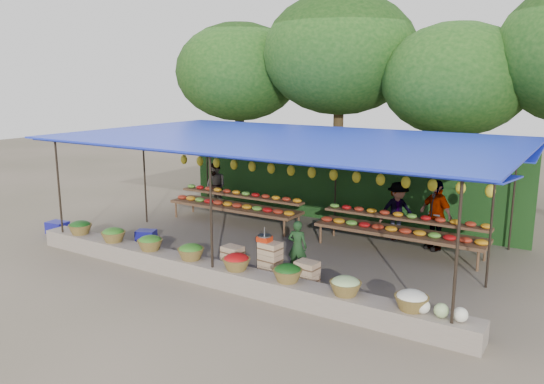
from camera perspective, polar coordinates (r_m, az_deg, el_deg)
The scene contains 16 objects.
ground at distance 13.43m, azimuth 1.37°, elevation -6.11°, with size 60.00×60.00×0.00m, color brown.
stone_curb at distance 11.22m, azimuth -5.92°, elevation -8.79°, with size 10.60×0.55×0.40m, color #756A5D.
stall_canopy at distance 12.90m, azimuth 1.55°, elevation 5.37°, with size 10.80×6.60×2.82m.
produce_baskets at distance 11.16m, azimuth -6.37°, elevation -6.94°, with size 8.98×0.58×0.34m.
netting_backdrop at distance 15.83m, azimuth 7.24°, elevation 1.25°, with size 10.60×0.06×2.50m, color #254E1C.
tree_row at distance 18.11m, azimuth 13.07°, elevation 13.36°, with size 16.51×5.50×7.12m.
fruit_table_left at distance 15.68m, azimuth -3.92°, elevation -1.18°, with size 4.21×0.95×0.93m.
fruit_table_right at distance 13.45m, azimuth 13.63°, elevation -3.73°, with size 4.21×0.95×0.93m.
crate_counter at distance 11.50m, azimuth -0.31°, elevation -7.61°, with size 2.38×0.38×0.77m.
weighing_scale at distance 11.40m, azimuth -0.81°, elevation -4.97°, with size 0.30×0.30×0.32m.
vendor_seated at distance 11.65m, azimuth 2.75°, elevation -5.91°, with size 0.43×0.28×1.18m, color #1A3B1A.
customer_left at distance 17.44m, azimuth -6.07°, elevation 0.66°, with size 0.75×0.58×1.54m, color slate.
customer_mid at distance 14.38m, azimuth 13.32°, elevation -2.00°, with size 1.00×0.58×1.55m, color slate.
customer_right at distance 13.76m, azimuth 17.17°, elevation -2.38°, with size 1.04×0.43×1.77m, color slate.
blue_crate_front at distance 15.85m, azimuth -22.08°, elevation -3.56°, with size 0.55×0.40×0.33m, color navy.
blue_crate_back at distance 14.38m, azimuth -13.39°, elevation -4.60°, with size 0.49×0.35×0.30m, color navy.
Camera 1 is at (6.52, -10.98, 4.16)m, focal length 35.00 mm.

